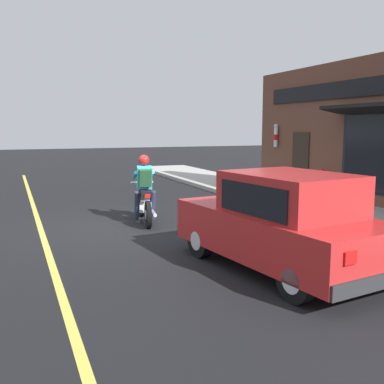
{
  "coord_description": "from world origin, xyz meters",
  "views": [
    {
      "loc": [
        -2.34,
        -9.77,
        2.25
      ],
      "look_at": [
        1.06,
        -1.39,
        0.95
      ],
      "focal_mm": 42.0,
      "sensor_mm": 36.0,
      "label": 1
    }
  ],
  "objects_px": {
    "trash_bin": "(360,203)",
    "fire_hydrant": "(322,184)",
    "motorcycle_with_rider": "(144,194)",
    "car_hatchback": "(281,223)"
  },
  "relations": [
    {
      "from": "trash_bin",
      "to": "fire_hydrant",
      "type": "relative_size",
      "value": 1.11
    },
    {
      "from": "trash_bin",
      "to": "fire_hydrant",
      "type": "bearing_deg",
      "value": 63.67
    },
    {
      "from": "trash_bin",
      "to": "fire_hydrant",
      "type": "height_order",
      "value": "trash_bin"
    },
    {
      "from": "motorcycle_with_rider",
      "to": "car_hatchback",
      "type": "bearing_deg",
      "value": -77.44
    },
    {
      "from": "car_hatchback",
      "to": "trash_bin",
      "type": "xyz_separation_m",
      "value": [
        3.1,
        1.64,
        -0.13
      ]
    },
    {
      "from": "motorcycle_with_rider",
      "to": "trash_bin",
      "type": "xyz_separation_m",
      "value": [
        4.07,
        -2.71,
        -0.04
      ]
    },
    {
      "from": "trash_bin",
      "to": "fire_hydrant",
      "type": "distance_m",
      "value": 3.91
    },
    {
      "from": "motorcycle_with_rider",
      "to": "car_hatchback",
      "type": "relative_size",
      "value": 0.51
    },
    {
      "from": "motorcycle_with_rider",
      "to": "trash_bin",
      "type": "distance_m",
      "value": 4.89
    },
    {
      "from": "motorcycle_with_rider",
      "to": "car_hatchback",
      "type": "distance_m",
      "value": 4.46
    }
  ]
}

